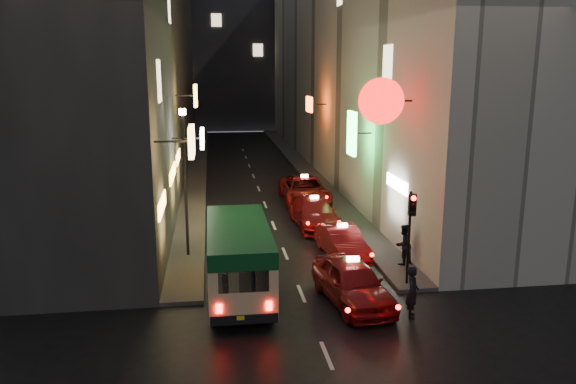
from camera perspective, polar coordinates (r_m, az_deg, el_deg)
name	(u,v)px	position (r m, az deg, el deg)	size (l,w,h in m)	color
building_left	(142,53)	(44.56, -14.61, 13.48)	(7.58, 52.00, 18.00)	#393634
building_right	(351,54)	(45.65, 6.37, 13.77)	(8.21, 52.00, 18.00)	beige
building_far	(232,43)	(76.40, -5.74, 14.81)	(30.00, 10.00, 22.00)	#34343A
sidewalk_left	(197,169)	(45.01, -9.23, 2.28)	(1.50, 52.00, 0.15)	#464341
sidewalk_right	(303,167)	(45.59, 1.52, 2.58)	(1.50, 52.00, 0.15)	#464341
minibus	(238,252)	(19.93, -5.05, -6.11)	(2.15, 6.11, 2.62)	beige
taxi_near	(352,279)	(19.71, 6.56, -8.76)	(3.07, 5.83, 1.94)	maroon
taxi_second	(342,240)	(24.31, 5.52, -4.83)	(2.42, 5.01, 1.71)	maroon
taxi_third	(314,210)	(28.74, 2.68, -1.87)	(2.43, 5.42, 1.87)	maroon
taxi_far	(304,188)	(33.61, 1.68, 0.40)	(2.37, 5.78, 2.01)	maroon
pedestrian_crossing	(413,289)	(18.96, 12.54, -9.56)	(0.65, 0.42, 1.96)	black
pedestrian_sidewalk	(404,242)	(23.30, 11.65, -4.98)	(0.71, 0.45, 1.89)	black
traffic_light	(411,218)	(20.76, 12.40, -2.63)	(0.26, 0.43, 3.50)	black
lamp_post	(185,173)	(23.71, -10.44, 1.93)	(0.28, 0.28, 6.22)	black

